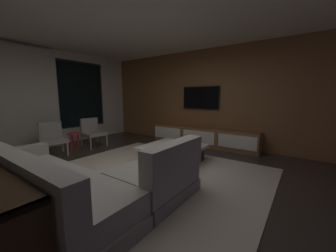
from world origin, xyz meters
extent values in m
plane|color=#332B26|center=(0.00, 0.00, 0.00)|extent=(9.20, 9.20, 0.00)
cube|color=silver|center=(0.00, 3.66, 1.35)|extent=(6.60, 0.12, 2.70)
cube|color=black|center=(1.30, 3.60, 1.45)|extent=(1.52, 0.02, 2.02)
cube|color=black|center=(1.30, 3.58, 1.45)|extent=(1.40, 0.03, 1.90)
cube|color=beige|center=(-0.55, 3.48, 1.30)|extent=(2.10, 0.12, 2.60)
cube|color=brown|center=(3.06, 0.00, 1.35)|extent=(0.12, 7.80, 2.70)
plane|color=silver|center=(0.00, 0.00, 2.70)|extent=(8.20, 8.20, 0.00)
cube|color=beige|center=(0.35, -0.10, 0.01)|extent=(3.20, 3.80, 0.01)
cube|color=gray|center=(-1.22, 0.19, 0.09)|extent=(0.90, 2.50, 0.18)
cube|color=#9E9991|center=(-1.22, 0.19, 0.30)|extent=(0.86, 2.42, 0.24)
cube|color=#9E9991|center=(-1.57, 0.19, 0.62)|extent=(0.20, 2.50, 0.40)
cube|color=#9E9991|center=(-1.22, 1.34, 0.51)|extent=(0.90, 0.20, 0.18)
cube|color=gray|center=(-0.24, -0.61, 0.09)|extent=(1.10, 0.90, 0.18)
cube|color=#9E9991|center=(-0.24, -0.61, 0.30)|extent=(1.07, 0.86, 0.24)
cube|color=#9E9991|center=(-0.24, -0.96, 0.62)|extent=(1.10, 0.20, 0.40)
cube|color=beige|center=(-1.45, 0.74, 0.58)|extent=(0.10, 0.36, 0.36)
cube|color=#B2A893|center=(-1.45, -0.11, 0.58)|extent=(0.10, 0.36, 0.36)
cube|color=#332414|center=(1.09, -0.03, 0.15)|extent=(1.00, 1.00, 0.30)
cube|color=white|center=(1.09, -0.03, 0.33)|extent=(1.16, 1.16, 0.06)
cube|color=#A160CF|center=(1.19, 0.05, 0.37)|extent=(0.24, 0.14, 0.03)
cube|color=silver|center=(1.19, 0.07, 0.40)|extent=(0.27, 0.18, 0.03)
cylinder|color=#B2ADA0|center=(1.16, 2.24, 0.18)|extent=(0.04, 0.04, 0.36)
cylinder|color=#B2ADA0|center=(0.68, 2.28, 0.18)|extent=(0.04, 0.04, 0.36)
cylinder|color=#B2ADA0|center=(1.21, 2.73, 0.18)|extent=(0.04, 0.04, 0.36)
cylinder|color=#B2ADA0|center=(0.73, 2.78, 0.18)|extent=(0.04, 0.04, 0.36)
cube|color=#9E9991|center=(0.94, 2.51, 0.36)|extent=(0.59, 0.61, 0.08)
cube|color=#9E9991|center=(0.97, 2.75, 0.59)|extent=(0.49, 0.12, 0.38)
cylinder|color=#B2ADA0|center=(0.04, 2.22, 0.18)|extent=(0.04, 0.04, 0.36)
cylinder|color=#B2ADA0|center=(-0.42, 2.33, 0.18)|extent=(0.04, 0.04, 0.36)
cylinder|color=#B2ADA0|center=(0.16, 2.70, 0.18)|extent=(0.04, 0.04, 0.36)
cylinder|color=#B2ADA0|center=(-0.30, 2.82, 0.18)|extent=(0.04, 0.04, 0.36)
cube|color=#9E9991|center=(-0.13, 2.52, 0.36)|extent=(0.66, 0.67, 0.08)
cube|color=#9E9991|center=(-0.07, 2.75, 0.59)|extent=(0.49, 0.19, 0.38)
cylinder|color=red|center=(0.30, 2.55, 0.23)|extent=(0.03, 0.03, 0.46)
cylinder|color=red|center=(0.50, 2.55, 0.23)|extent=(0.03, 0.03, 0.46)
cylinder|color=red|center=(0.40, 2.65, 0.23)|extent=(0.03, 0.03, 0.46)
cylinder|color=red|center=(0.40, 2.55, 0.45)|extent=(0.32, 0.32, 0.02)
cube|color=brown|center=(2.78, 0.10, 0.26)|extent=(0.44, 3.10, 0.52)
cube|color=white|center=(2.55, -0.94, 0.29)|extent=(0.02, 0.93, 0.33)
cube|color=white|center=(2.55, 0.10, 0.29)|extent=(0.02, 0.93, 0.33)
cube|color=white|center=(2.55, 1.15, 0.29)|extent=(0.02, 0.93, 0.33)
cube|color=#352214|center=(2.74, -0.75, 0.12)|extent=(0.33, 0.68, 0.19)
cube|color=#966155|center=(2.74, -1.01, 0.12)|extent=(0.03, 0.04, 0.19)
cube|color=#60893F|center=(2.74, -0.84, 0.10)|extent=(0.03, 0.04, 0.15)
cube|color=#95986C|center=(2.74, -0.67, 0.11)|extent=(0.03, 0.04, 0.17)
cube|color=#49D746|center=(2.74, -0.49, 0.11)|extent=(0.03, 0.04, 0.18)
cube|color=black|center=(2.95, 0.25, 1.35)|extent=(0.04, 1.11, 0.64)
cube|color=black|center=(2.95, 0.25, 1.35)|extent=(0.05, 1.07, 0.60)
camera|label=1|loc=(-2.20, -2.25, 1.38)|focal=20.78mm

